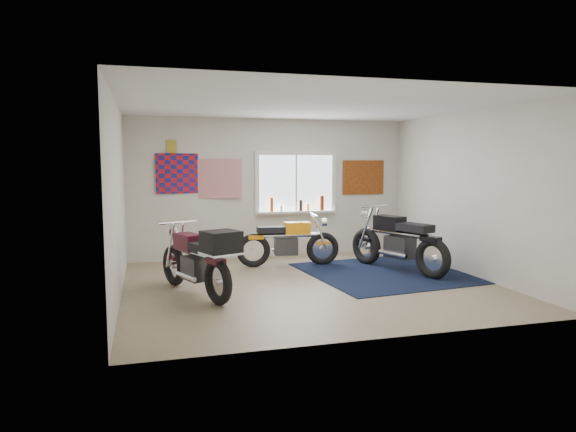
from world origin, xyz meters
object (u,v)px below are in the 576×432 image
object	(u,v)px
navy_rug	(385,273)
maroon_tourer	(199,260)
yellow_triumph	(288,243)
black_chrome_bike	(398,243)

from	to	relation	value
navy_rug	maroon_tourer	world-z (taller)	maroon_tourer
yellow_triumph	navy_rug	bearing A→B (deg)	-29.92
yellow_triumph	maroon_tourer	size ratio (longest dim) A/B	0.98
navy_rug	maroon_tourer	xyz separation A→B (m)	(-3.17, -0.69, 0.51)
navy_rug	yellow_triumph	size ratio (longest dim) A/B	1.39
navy_rug	maroon_tourer	size ratio (longest dim) A/B	1.36
black_chrome_bike	yellow_triumph	bearing A→B (deg)	40.65
maroon_tourer	navy_rug	bearing A→B (deg)	-99.57
navy_rug	maroon_tourer	bearing A→B (deg)	-167.69
black_chrome_bike	maroon_tourer	xyz separation A→B (m)	(-3.44, -0.79, 0.03)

